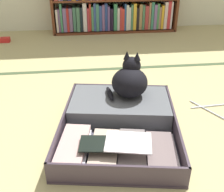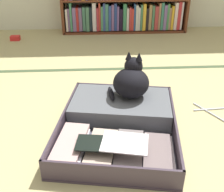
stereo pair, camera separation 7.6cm
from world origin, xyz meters
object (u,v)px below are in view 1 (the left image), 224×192
object	(u,v)px
clothes_hanger	(224,115)
small_red_pouch	(5,40)
black_cat	(130,80)
open_suitcase	(118,120)
bookshelf	(115,1)

from	to	relation	value
clothes_hanger	small_red_pouch	size ratio (longest dim) A/B	4.20
small_red_pouch	black_cat	bearing A→B (deg)	-54.36
open_suitcase	small_red_pouch	world-z (taller)	open_suitcase
clothes_hanger	open_suitcase	bearing A→B (deg)	-176.24
clothes_hanger	bookshelf	bearing A→B (deg)	102.76
bookshelf	small_red_pouch	size ratio (longest dim) A/B	14.76
open_suitcase	bookshelf	bearing A→B (deg)	83.46
open_suitcase	clothes_hanger	distance (m)	0.67
black_cat	small_red_pouch	xyz separation A→B (m)	(-1.10, 1.54, -0.19)
black_cat	clothes_hanger	world-z (taller)	black_cat
open_suitcase	clothes_hanger	size ratio (longest dim) A/B	2.04
open_suitcase	small_red_pouch	bearing A→B (deg)	120.61
open_suitcase	small_red_pouch	size ratio (longest dim) A/B	8.58
clothes_hanger	small_red_pouch	xyz separation A→B (m)	(-1.68, 1.66, 0.02)
bookshelf	clothes_hanger	world-z (taller)	bookshelf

